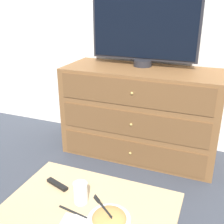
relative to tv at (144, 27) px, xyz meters
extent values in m
plane|color=#383D47|center=(-0.06, 0.20, -1.17)|extent=(12.00, 12.00, 0.00)
cube|color=white|center=(-0.06, 0.23, 0.13)|extent=(12.00, 0.05, 2.60)
cube|color=brown|center=(0.03, -0.10, -0.75)|extent=(1.39, 0.55, 0.83)
cube|color=brown|center=(0.03, -0.38, -1.03)|extent=(1.28, 0.01, 0.22)
sphere|color=tan|center=(0.03, -0.39, -1.03)|extent=(0.02, 0.02, 0.02)
cube|color=brown|center=(0.03, -0.38, -0.75)|extent=(1.28, 0.01, 0.22)
sphere|color=tan|center=(0.03, -0.39, -0.75)|extent=(0.02, 0.02, 0.02)
cube|color=brown|center=(0.03, -0.38, -0.48)|extent=(1.28, 0.01, 0.22)
sphere|color=tan|center=(0.03, -0.39, -0.48)|extent=(0.02, 0.02, 0.02)
cylinder|color=#232328|center=(0.00, 0.00, -0.31)|extent=(0.16, 0.16, 0.06)
cube|color=#232328|center=(0.00, 0.00, 0.02)|extent=(0.95, 0.04, 0.60)
cube|color=black|center=(0.00, -0.02, 0.02)|extent=(0.91, 0.01, 0.56)
cube|color=tan|center=(0.15, -1.44, -0.76)|extent=(0.86, 0.59, 0.02)
cylinder|color=tan|center=(-0.25, -1.18, -0.97)|extent=(0.04, 0.04, 0.40)
cylinder|color=silver|center=(0.29, -1.50, -0.73)|extent=(0.20, 0.20, 0.04)
ellipsoid|color=tan|center=(0.29, -1.50, -0.71)|extent=(0.16, 0.16, 0.07)
cube|color=black|center=(0.29, -1.53, -0.65)|extent=(0.10, 0.02, 0.13)
cube|color=black|center=(0.24, -1.53, -0.59)|extent=(0.03, 0.03, 0.03)
cylinder|color=beige|center=(0.09, -1.41, -0.71)|extent=(0.07, 0.07, 0.07)
cylinder|color=white|center=(0.09, -1.41, -0.69)|extent=(0.07, 0.07, 0.11)
cube|color=black|center=(0.09, -1.49, -0.75)|extent=(0.17, 0.04, 0.01)
cube|color=black|center=(-0.10, -1.34, -0.74)|extent=(0.15, 0.07, 0.02)
camera|label=1|loc=(0.67, -2.43, 0.23)|focal=45.00mm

